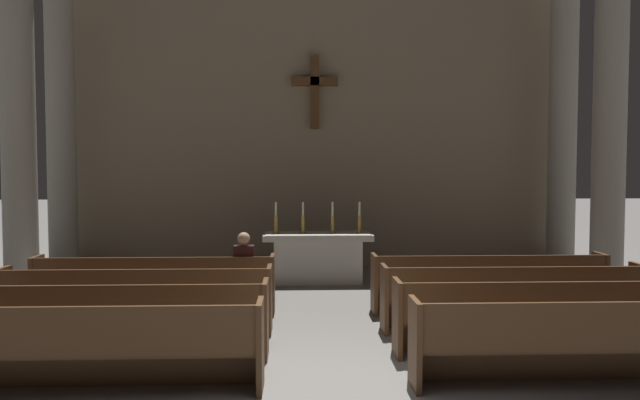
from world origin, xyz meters
TOP-DOWN VIEW (x-y plane):
  - ground_plane at (0.00, 0.00)m, footprint 80.00×80.00m
  - pew_left_row_1 at (-2.67, -0.04)m, footprint 3.76×0.50m
  - pew_left_row_2 at (-2.67, 1.09)m, footprint 3.76×0.50m
  - pew_left_row_3 at (-2.67, 2.22)m, footprint 3.76×0.50m
  - pew_left_row_4 at (-2.67, 3.35)m, footprint 3.76×0.50m
  - pew_right_row_1 at (2.67, -0.04)m, footprint 3.76×0.50m
  - pew_right_row_2 at (2.67, 1.09)m, footprint 3.76×0.50m
  - pew_right_row_3 at (2.67, 2.22)m, footprint 3.76×0.50m
  - pew_right_row_4 at (2.67, 3.35)m, footprint 3.76×0.50m
  - column_left_third at (-5.55, 5.20)m, footprint 0.92×0.92m
  - column_right_third at (5.55, 5.20)m, footprint 0.92×0.92m
  - column_left_fourth at (-5.55, 7.27)m, footprint 0.92×0.92m
  - column_right_fourth at (5.55, 7.27)m, footprint 0.92×0.92m
  - altar at (0.00, 6.06)m, footprint 2.20×0.90m
  - candlestick_outer_left at (-0.85, 6.06)m, footprint 0.16×0.16m
  - candlestick_inner_left at (-0.30, 6.06)m, footprint 0.16×0.16m
  - candlestick_inner_right at (0.30, 6.06)m, footprint 0.16×0.16m
  - candlestick_outer_right at (0.85, 6.06)m, footprint 0.16×0.16m
  - apse_with_cross at (0.00, 8.31)m, footprint 12.09×0.45m
  - lone_worshipper at (-1.26, 3.39)m, footprint 0.32×0.43m

SIDE VIEW (x-z plane):
  - ground_plane at x=0.00m, z-range 0.00..0.00m
  - pew_left_row_1 at x=-2.67m, z-range 0.00..0.95m
  - pew_left_row_2 at x=-2.67m, z-range 0.00..0.95m
  - pew_left_row_3 at x=-2.67m, z-range 0.00..0.95m
  - pew_left_row_4 at x=-2.67m, z-range 0.00..0.95m
  - pew_right_row_1 at x=2.67m, z-range 0.00..0.95m
  - pew_right_row_2 at x=2.67m, z-range 0.00..0.95m
  - pew_right_row_3 at x=2.67m, z-range 0.00..0.95m
  - pew_right_row_4 at x=2.67m, z-range 0.00..0.95m
  - altar at x=0.00m, z-range 0.03..1.04m
  - lone_worshipper at x=-1.26m, z-range 0.03..1.35m
  - candlestick_outer_left at x=-0.85m, z-range 0.89..1.52m
  - candlestick_inner_left at x=-0.30m, z-range 0.89..1.52m
  - candlestick_inner_right at x=0.30m, z-range 0.89..1.52m
  - candlestick_outer_right at x=0.85m, z-range 0.89..1.52m
  - column_left_third at x=-5.55m, z-range -0.08..6.26m
  - column_right_third at x=5.55m, z-range -0.08..6.26m
  - column_left_fourth at x=-5.55m, z-range -0.08..6.26m
  - column_right_fourth at x=5.55m, z-range -0.08..6.26m
  - apse_with_cross at x=0.00m, z-range 0.00..7.46m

